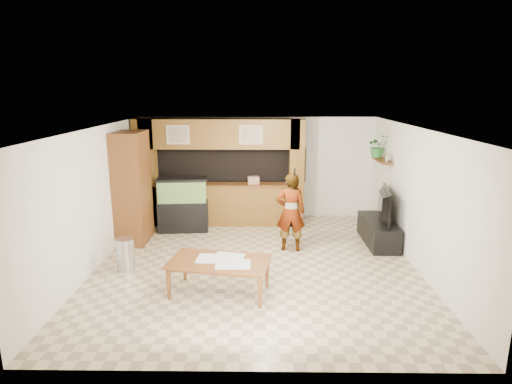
{
  "coord_description": "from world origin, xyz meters",
  "views": [
    {
      "loc": [
        0.1,
        -7.71,
        3.28
      ],
      "look_at": [
        -0.01,
        0.6,
        1.28
      ],
      "focal_mm": 30.0,
      "sensor_mm": 36.0,
      "label": 1
    }
  ],
  "objects_px": {
    "person": "(291,212)",
    "dining_table": "(219,278)",
    "pantry_cabinet": "(132,188)",
    "television": "(380,204)",
    "aquarium": "(183,205)"
  },
  "relations": [
    {
      "from": "pantry_cabinet",
      "to": "person",
      "type": "bearing_deg",
      "value": -8.8
    },
    {
      "from": "television",
      "to": "person",
      "type": "height_order",
      "value": "person"
    },
    {
      "from": "aquarium",
      "to": "person",
      "type": "xyz_separation_m",
      "value": [
        2.45,
        -1.21,
        0.2
      ]
    },
    {
      "from": "aquarium",
      "to": "television",
      "type": "height_order",
      "value": "aquarium"
    },
    {
      "from": "pantry_cabinet",
      "to": "dining_table",
      "type": "height_order",
      "value": "pantry_cabinet"
    },
    {
      "from": "person",
      "to": "dining_table",
      "type": "xyz_separation_m",
      "value": [
        -1.29,
        -2.0,
        -0.54
      ]
    },
    {
      "from": "dining_table",
      "to": "aquarium",
      "type": "bearing_deg",
      "value": 119.27
    },
    {
      "from": "television",
      "to": "dining_table",
      "type": "xyz_separation_m",
      "value": [
        -3.24,
        -2.45,
        -0.59
      ]
    },
    {
      "from": "person",
      "to": "television",
      "type": "bearing_deg",
      "value": -165.32
    },
    {
      "from": "person",
      "to": "dining_table",
      "type": "bearing_deg",
      "value": 58.97
    },
    {
      "from": "pantry_cabinet",
      "to": "television",
      "type": "xyz_separation_m",
      "value": [
        5.35,
        -0.08,
        -0.33
      ]
    },
    {
      "from": "pantry_cabinet",
      "to": "television",
      "type": "relative_size",
      "value": 1.95
    },
    {
      "from": "aquarium",
      "to": "person",
      "type": "distance_m",
      "value": 2.74
    },
    {
      "from": "pantry_cabinet",
      "to": "person",
      "type": "xyz_separation_m",
      "value": [
        3.4,
        -0.53,
        -0.39
      ]
    },
    {
      "from": "pantry_cabinet",
      "to": "dining_table",
      "type": "xyz_separation_m",
      "value": [
        2.11,
        -2.53,
        -0.92
      ]
    }
  ]
}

